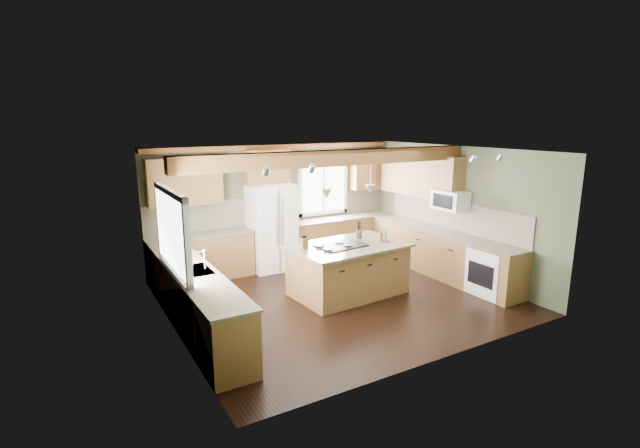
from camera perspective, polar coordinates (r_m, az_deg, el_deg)
floor at (r=8.34m, az=2.15°, el=-9.09°), size 5.60×5.60×0.00m
ceiling at (r=7.76m, az=2.31°, el=9.04°), size 5.60×5.60×0.00m
wall_back at (r=10.10m, az=-5.37°, el=2.42°), size 5.60×0.00×5.60m
wall_left at (r=6.91m, az=-17.83°, el=-2.97°), size 0.00×5.00×5.00m
wall_right at (r=9.71m, az=16.35°, el=1.53°), size 0.00×5.00×5.00m
ceiling_beam at (r=7.85m, az=1.91°, el=8.13°), size 5.55×0.26×0.26m
soffit_trim at (r=9.87m, az=-5.28°, el=9.43°), size 5.55×0.20×0.10m
backsplash_back at (r=10.11m, az=-5.33°, el=1.90°), size 5.58×0.03×0.58m
backsplash_right at (r=9.75m, az=16.04°, el=1.06°), size 0.03×3.70×0.58m
base_cab_back_left at (r=9.43m, az=-14.42°, el=-4.06°), size 2.02×0.60×0.88m
counter_back_left at (r=9.31m, az=-14.58°, el=-1.34°), size 2.06×0.64×0.04m
base_cab_back_right at (r=10.73m, az=2.64°, el=-1.63°), size 2.62×0.60×0.88m
counter_back_right at (r=10.63m, az=2.67°, el=0.77°), size 2.66×0.64×0.04m
base_cab_left at (r=7.29m, az=-15.13°, el=-9.11°), size 0.60×3.70×0.88m
counter_left at (r=7.14m, az=-15.34°, el=-5.68°), size 0.64×3.74×0.04m
base_cab_right at (r=9.73m, az=14.59°, el=-3.55°), size 0.60×3.70×0.88m
counter_right at (r=9.61m, az=14.75°, el=-0.92°), size 0.64×3.74×0.04m
upper_cab_back_left at (r=9.19m, az=-16.36°, el=5.04°), size 1.40×0.35×0.90m
upper_cab_over_fridge at (r=9.71m, az=-6.66°, el=7.04°), size 0.96×0.35×0.70m
upper_cab_right at (r=10.12m, az=12.20°, el=5.93°), size 0.35×2.20×0.90m
upper_cab_back_corner at (r=11.02m, az=5.94°, el=6.68°), size 0.90×0.35×0.90m
window_left at (r=6.90m, az=-17.90°, el=-0.86°), size 0.04×1.60×1.05m
window_back at (r=10.57m, az=0.32°, el=4.30°), size 1.10×0.04×1.00m
sink at (r=7.14m, az=-15.34°, el=-5.64°), size 0.50×0.65×0.03m
faucet at (r=7.14m, az=-14.02°, el=-4.34°), size 0.02×0.02×0.28m
dishwasher at (r=6.15m, az=-11.74°, el=-13.27°), size 0.60×0.60×0.84m
oven at (r=8.90m, az=20.43°, el=-5.56°), size 0.60×0.72×0.84m
microwave at (r=9.47m, az=15.73°, el=2.84°), size 0.40×0.70×0.38m
pendant_left at (r=7.79m, az=0.81°, el=3.73°), size 0.18×0.18×0.16m
pendant_right at (r=8.38m, az=6.23°, el=4.29°), size 0.18×0.18×0.16m
refrigerator at (r=9.73m, az=-5.99°, el=-0.41°), size 0.90×0.74×1.80m
island at (r=8.41m, az=3.48°, el=-5.71°), size 2.01×1.32×0.88m
island_top at (r=8.28m, az=3.52°, el=-2.69°), size 2.15×1.46×0.04m
cooktop at (r=8.18m, az=2.63°, el=-2.66°), size 0.88×0.62×0.02m
knife_block at (r=7.99m, az=-1.95°, el=-2.41°), size 0.12×0.09×0.19m
utensil_crock at (r=8.73m, az=4.83°, el=-1.26°), size 0.13×0.13×0.15m
bottle_tray at (r=8.56m, az=7.78°, el=-1.41°), size 0.27×0.27×0.21m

